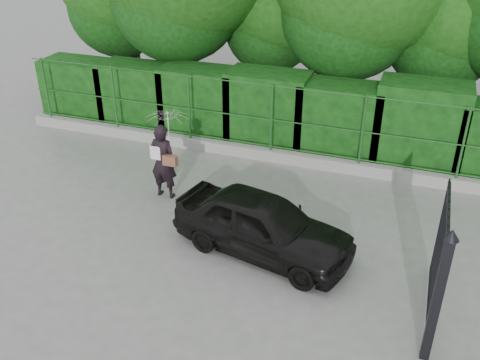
% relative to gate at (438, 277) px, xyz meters
% --- Properties ---
extents(ground, '(80.00, 80.00, 0.00)m').
position_rel_gate_xyz_m(ground, '(-4.60, 0.72, -1.19)').
color(ground, gray).
extents(kerb, '(14.00, 0.25, 0.30)m').
position_rel_gate_xyz_m(kerb, '(-4.60, 5.22, -1.04)').
color(kerb, '#9E9E99').
rests_on(kerb, ground).
extents(fence, '(14.13, 0.06, 1.80)m').
position_rel_gate_xyz_m(fence, '(-4.38, 5.22, 0.01)').
color(fence, '#205520').
rests_on(fence, kerb).
extents(hedge, '(14.20, 1.20, 2.22)m').
position_rel_gate_xyz_m(hedge, '(-4.48, 6.22, -0.20)').
color(hedge, black).
rests_on(hedge, ground).
extents(gate, '(0.22, 2.33, 2.36)m').
position_rel_gate_xyz_m(gate, '(0.00, 0.00, 0.00)').
color(gate, black).
rests_on(gate, ground).
extents(woman, '(0.96, 0.97, 2.11)m').
position_rel_gate_xyz_m(woman, '(-5.89, 2.65, 0.19)').
color(woman, black).
rests_on(woman, ground).
extents(car, '(3.85, 2.20, 1.23)m').
position_rel_gate_xyz_m(car, '(-3.18, 1.31, -0.57)').
color(car, black).
rests_on(car, ground).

